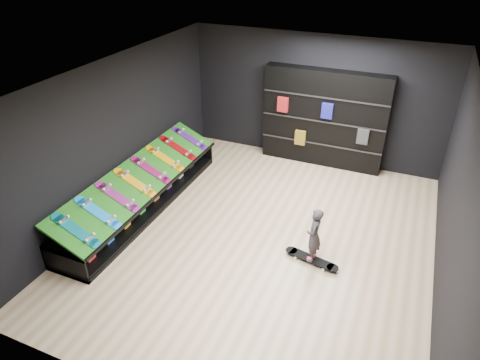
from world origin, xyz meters
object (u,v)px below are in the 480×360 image
at_px(back_shelving, 324,119).
at_px(display_rack, 143,196).
at_px(child, 313,245).
at_px(floor_skateboard, 311,260).

bearing_deg(back_shelving, display_rack, -130.60).
distance_m(display_rack, back_shelving, 4.46).
relative_size(display_rack, child, 7.56).
bearing_deg(floor_skateboard, child, 0.00).
height_order(back_shelving, floor_skateboard, back_shelving).
xyz_separation_m(floor_skateboard, child, (0.00, 0.00, 0.34)).
relative_size(display_rack, back_shelving, 1.58).
bearing_deg(child, back_shelving, -172.96).
distance_m(back_shelving, child, 3.80).
height_order(display_rack, floor_skateboard, display_rack).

